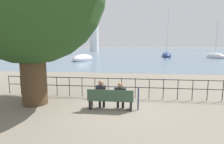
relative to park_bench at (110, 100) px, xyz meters
name	(u,v)px	position (x,y,z in m)	size (l,w,h in m)	color
ground_plane	(111,109)	(0.00, 0.06, -0.44)	(1000.00, 1000.00, 0.00)	gray
harbor_water	(132,49)	(0.00, 160.46, -0.43)	(600.00, 300.00, 0.01)	slate
park_bench	(110,100)	(0.00, 0.00, 0.00)	(1.94, 0.45, 0.90)	#334C38
seated_person_left	(101,93)	(-0.41, 0.08, 0.26)	(0.40, 0.35, 1.26)	black
seated_person_right	(120,94)	(0.41, 0.08, 0.22)	(0.49, 0.35, 1.19)	black
promenade_railing	(115,85)	(0.00, 1.81, 0.25)	(12.10, 0.04, 1.05)	black
closed_umbrella	(138,97)	(1.17, 0.09, 0.13)	(0.09, 0.09, 1.01)	navy
sailboat_0	(167,55)	(9.59, 39.93, -0.04)	(3.53, 7.77, 13.30)	navy
sailboat_1	(83,59)	(-8.64, 25.47, -0.05)	(3.92, 6.65, 10.52)	silver
sailboat_2	(215,56)	(20.02, 36.53, -0.05)	(3.57, 5.60, 9.06)	silver
harbor_lighthouse	(94,28)	(-20.68, 88.93, 12.54)	(4.82, 4.82, 27.91)	white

